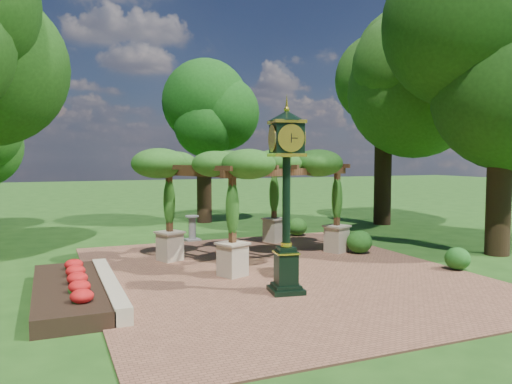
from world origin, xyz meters
name	(u,v)px	position (x,y,z in m)	size (l,w,h in m)	color
ground	(293,282)	(0.00, 0.00, 0.00)	(120.00, 120.00, 0.00)	#1E4714
brick_plaza	(277,273)	(0.00, 1.00, 0.02)	(10.00, 12.00, 0.04)	brown
border_wall	(109,287)	(-4.60, 0.50, 0.20)	(0.35, 5.00, 0.40)	#C6B793
flower_bed	(68,292)	(-5.50, 0.50, 0.18)	(1.50, 5.00, 0.36)	red
pedestal_clock	(286,184)	(-0.69, -1.00, 2.63)	(0.99, 0.99, 4.40)	black
pergola	(257,169)	(0.38, 3.33, 2.89)	(6.49, 5.35, 3.51)	#C0AD8E
sundial	(192,230)	(-0.74, 7.13, 0.44)	(0.59, 0.59, 1.00)	gray
shrub_front	(458,258)	(4.92, -0.73, 0.36)	(0.71, 0.71, 0.64)	#1C5819
shrub_mid	(359,242)	(3.74, 2.44, 0.42)	(0.85, 0.85, 0.76)	#205518
shrub_back	(297,227)	(3.56, 6.60, 0.41)	(0.81, 0.81, 0.73)	#2C671D
tree_north	(204,106)	(1.36, 12.41, 5.80)	(3.88, 3.88, 8.49)	#321F14
tree_east_far	(385,68)	(9.13, 8.37, 7.52)	(5.63, 5.63, 10.94)	black
tree_east_near	(503,58)	(7.95, 0.58, 6.49)	(5.33, 5.33, 9.45)	#312113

